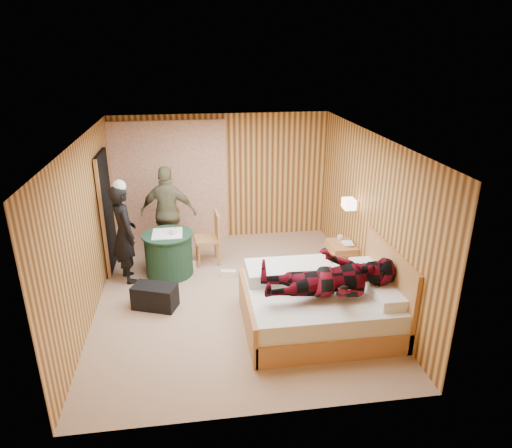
{
  "coord_description": "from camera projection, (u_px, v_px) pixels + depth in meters",
  "views": [
    {
      "loc": [
        -0.57,
        -6.26,
        3.69
      ],
      "look_at": [
        0.39,
        0.4,
        1.05
      ],
      "focal_mm": 32.0,
      "sensor_mm": 36.0,
      "label": 1
    }
  ],
  "objects": [
    {
      "name": "curtain",
      "position": [
        171.0,
        183.0,
        8.86
      ],
      "size": [
        2.2,
        0.08,
        2.4
      ],
      "primitive_type": "cube",
      "color": "beige",
      "rests_on": "floor"
    },
    {
      "name": "chair_far",
      "position": [
        169.0,
        230.0,
        8.34
      ],
      "size": [
        0.46,
        0.46,
        0.93
      ],
      "rotation": [
        0.0,
        0.0,
        0.1
      ],
      "color": "tan",
      "rests_on": "floor"
    },
    {
      "name": "book_lower",
      "position": [
        343.0,
        244.0,
        7.66
      ],
      "size": [
        0.18,
        0.23,
        0.02
      ],
      "primitive_type": "imported",
      "rotation": [
        0.0,
        0.0,
        0.06
      ],
      "color": "white",
      "rests_on": "nightstand"
    },
    {
      "name": "wall_back",
      "position": [
        222.0,
        178.0,
        9.03
      ],
      "size": [
        4.2,
        0.02,
        2.5
      ],
      "primitive_type": "cube",
      "color": "#E5AE58",
      "rests_on": "floor"
    },
    {
      "name": "cup_nightstand",
      "position": [
        340.0,
        238.0,
        7.82
      ],
      "size": [
        0.11,
        0.11,
        0.09
      ],
      "primitive_type": "imported",
      "rotation": [
        0.0,
        0.0,
        0.16
      ],
      "color": "white",
      "rests_on": "nightstand"
    },
    {
      "name": "wall_right",
      "position": [
        370.0,
        216.0,
        7.01
      ],
      "size": [
        0.02,
        5.0,
        2.5
      ],
      "primitive_type": "cube",
      "color": "#E5AE58",
      "rests_on": "floor"
    },
    {
      "name": "sneaker_right",
      "position": [
        229.0,
        274.0,
        7.79
      ],
      "size": [
        0.27,
        0.15,
        0.11
      ],
      "primitive_type": "cube",
      "rotation": [
        0.0,
        0.0,
        -0.21
      ],
      "color": "white",
      "rests_on": "floor"
    },
    {
      "name": "cup_table",
      "position": [
        173.0,
        231.0,
        7.58
      ],
      "size": [
        0.13,
        0.13,
        0.1
      ],
      "primitive_type": "imported",
      "rotation": [
        0.0,
        0.0,
        -0.03
      ],
      "color": "white",
      "rests_on": "round_table"
    },
    {
      "name": "ceiling",
      "position": [
        232.0,
        138.0,
        6.27
      ],
      "size": [
        4.2,
        5.0,
        0.01
      ],
      "primitive_type": "cube",
      "color": "silver",
      "rests_on": "wall_back"
    },
    {
      "name": "wall_left",
      "position": [
        86.0,
        230.0,
        6.45
      ],
      "size": [
        0.02,
        5.0,
        2.5
      ],
      "primitive_type": "cube",
      "color": "#E5AE58",
      "rests_on": "floor"
    },
    {
      "name": "man_on_bed",
      "position": [
        331.0,
        269.0,
        5.9
      ],
      "size": [
        0.86,
        0.67,
        1.77
      ],
      "primitive_type": "imported",
      "rotation": [
        0.0,
        1.57,
        0.0
      ],
      "color": "#5F0916",
      "rests_on": "bed"
    },
    {
      "name": "round_table",
      "position": [
        169.0,
        254.0,
        7.77
      ],
      "size": [
        0.85,
        0.85,
        0.76
      ],
      "color": "#204732",
      "rests_on": "floor"
    },
    {
      "name": "bed",
      "position": [
        321.0,
        304.0,
        6.35
      ],
      "size": [
        2.08,
        1.64,
        1.13
      ],
      "color": "tan",
      "rests_on": "floor"
    },
    {
      "name": "nightstand",
      "position": [
        341.0,
        258.0,
        7.81
      ],
      "size": [
        0.43,
        0.58,
        0.56
      ],
      "color": "tan",
      "rests_on": "floor"
    },
    {
      "name": "sneaker_left",
      "position": [
        187.0,
        265.0,
        8.09
      ],
      "size": [
        0.3,
        0.21,
        0.12
      ],
      "primitive_type": "cube",
      "rotation": [
        0.0,
        0.0,
        -0.37
      ],
      "color": "white",
      "rests_on": "floor"
    },
    {
      "name": "man_at_table",
      "position": [
        168.0,
        213.0,
        8.26
      ],
      "size": [
        1.07,
        0.59,
        1.72
      ],
      "primitive_type": "imported",
      "rotation": [
        0.0,
        0.0,
        2.97
      ],
      "color": "#706C4A",
      "rests_on": "floor"
    },
    {
      "name": "book_upper",
      "position": [
        343.0,
        243.0,
        7.66
      ],
      "size": [
        0.2,
        0.25,
        0.02
      ],
      "primitive_type": "imported",
      "rotation": [
        0.0,
        0.0,
        -0.16
      ],
      "color": "white",
      "rests_on": "nightstand"
    },
    {
      "name": "chair_near",
      "position": [
        211.0,
        234.0,
        8.14
      ],
      "size": [
        0.47,
        0.47,
        0.95
      ],
      "rotation": [
        0.0,
        0.0,
        -1.48
      ],
      "color": "tan",
      "rests_on": "floor"
    },
    {
      "name": "floor",
      "position": [
        235.0,
        296.0,
        7.19
      ],
      "size": [
        4.2,
        5.0,
        0.01
      ],
      "primitive_type": "cube",
      "color": "tan",
      "rests_on": "ground"
    },
    {
      "name": "wall_lamp",
      "position": [
        349.0,
        204.0,
        7.38
      ],
      "size": [
        0.26,
        0.24,
        0.16
      ],
      "color": "gold",
      "rests_on": "wall_right"
    },
    {
      "name": "woman_standing",
      "position": [
        124.0,
        234.0,
        7.43
      ],
      "size": [
        0.61,
        0.71,
        1.66
      ],
      "primitive_type": "imported",
      "rotation": [
        0.0,
        0.0,
        1.98
      ],
      "color": "black",
      "rests_on": "floor"
    },
    {
      "name": "doorway",
      "position": [
        107.0,
        212.0,
        7.83
      ],
      "size": [
        0.06,
        0.9,
        2.05
      ],
      "primitive_type": "cube",
      "color": "black",
      "rests_on": "floor"
    },
    {
      "name": "duffel_bag",
      "position": [
        155.0,
        297.0,
        6.83
      ],
      "size": [
        0.72,
        0.54,
        0.36
      ],
      "primitive_type": "cube",
      "rotation": [
        0.0,
        0.0,
        -0.36
      ],
      "color": "black",
      "rests_on": "floor"
    }
  ]
}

